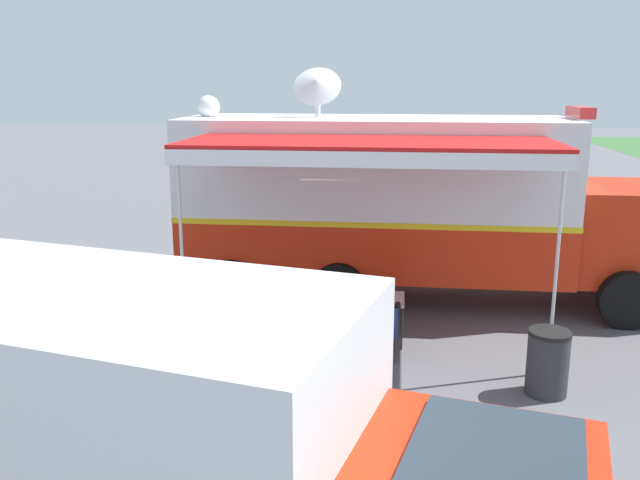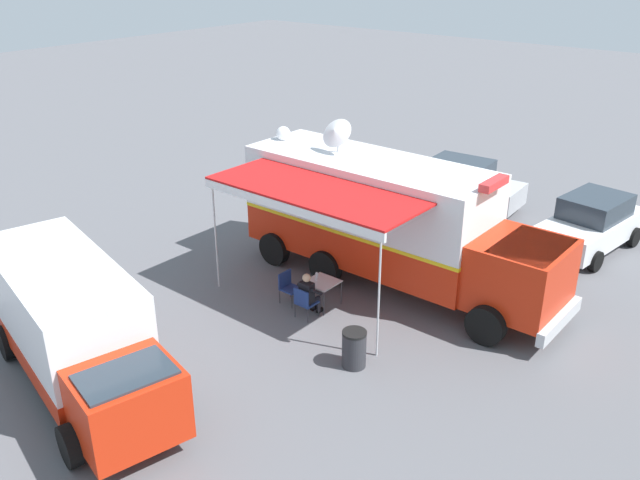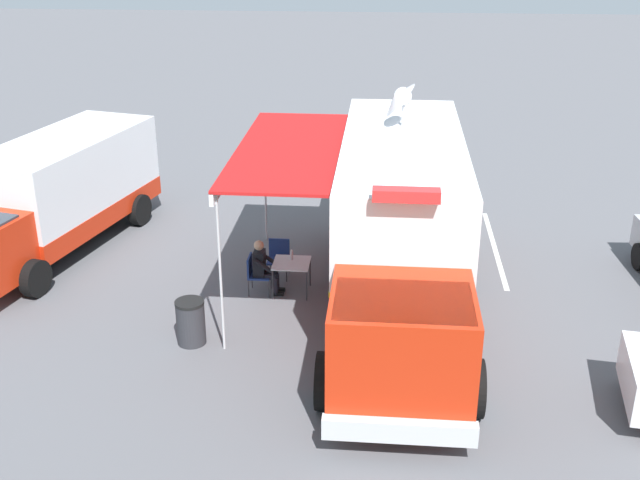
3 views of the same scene
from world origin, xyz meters
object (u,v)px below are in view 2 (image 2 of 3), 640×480
(folding_table, at_px, (322,283))
(car_far_corner, at_px, (462,184))
(support_truck, at_px, (73,327))
(car_behind_truck, at_px, (591,223))
(water_bottle, at_px, (317,276))
(trash_bin, at_px, (354,349))
(command_truck, at_px, (389,219))
(seated_responder, at_px, (309,293))
(folding_chair_at_table, at_px, (304,301))
(folding_chair_beside_table, at_px, (288,285))

(folding_table, distance_m, car_far_corner, 9.04)
(support_truck, bearing_deg, car_behind_truck, 155.79)
(water_bottle, bearing_deg, car_far_corner, -177.01)
(water_bottle, xyz_separation_m, car_behind_truck, (-8.19, 4.48, 0.05))
(water_bottle, xyz_separation_m, trash_bin, (1.70, 2.49, -0.38))
(command_truck, height_order, trash_bin, command_truck)
(water_bottle, bearing_deg, folding_table, 95.90)
(car_behind_truck, bearing_deg, seated_responder, -25.84)
(folding_chair_at_table, bearing_deg, water_bottle, -163.71)
(trash_bin, bearing_deg, seated_responder, -116.11)
(folding_chair_at_table, bearing_deg, command_truck, 171.00)
(water_bottle, distance_m, trash_bin, 3.04)
(support_truck, bearing_deg, command_truck, 162.55)
(folding_chair_at_table, bearing_deg, car_far_corner, -175.92)
(folding_chair_at_table, distance_m, support_truck, 5.68)
(car_behind_truck, bearing_deg, command_truck, -32.64)
(folding_table, relative_size, water_bottle, 3.61)
(folding_chair_at_table, height_order, trash_bin, trash_bin)
(folding_chair_at_table, bearing_deg, support_truck, -22.15)
(command_truck, xyz_separation_m, trash_bin, (4.01, 1.77, -1.49))
(folding_chair_at_table, bearing_deg, trash_bin, 67.89)
(car_far_corner, bearing_deg, car_behind_truck, 80.29)
(seated_responder, bearing_deg, command_truck, 170.46)
(seated_responder, xyz_separation_m, car_far_corner, (-9.63, -0.70, 0.23))
(folding_chair_at_table, xyz_separation_m, folding_chair_beside_table, (-0.40, -0.91, 0.00))
(command_truck, bearing_deg, trash_bin, 23.82)
(trash_bin, bearing_deg, folding_table, -126.54)
(seated_responder, xyz_separation_m, trash_bin, (1.11, 2.26, -0.20))
(trash_bin, bearing_deg, command_truck, -156.18)
(water_bottle, relative_size, seated_responder, 0.18)
(seated_responder, bearing_deg, support_truck, -21.46)
(car_far_corner, bearing_deg, seated_responder, 4.18)
(water_bottle, distance_m, folding_chair_beside_table, 0.84)
(car_behind_truck, relative_size, car_far_corner, 1.03)
(command_truck, relative_size, folding_chair_at_table, 10.94)
(seated_responder, relative_size, trash_bin, 1.37)
(folding_table, bearing_deg, support_truck, -18.95)
(command_truck, distance_m, car_far_corner, 6.91)
(folding_chair_beside_table, xyz_separation_m, trash_bin, (1.32, 3.17, -0.06))
(water_bottle, xyz_separation_m, folding_chair_at_table, (0.78, 0.23, -0.32))
(folding_table, relative_size, car_behind_truck, 0.18)
(support_truck, bearing_deg, folding_table, 161.05)
(water_bottle, distance_m, seated_responder, 0.66)
(seated_responder, bearing_deg, folding_chair_at_table, -0.60)
(water_bottle, relative_size, folding_chair_beside_table, 0.26)
(folding_chair_at_table, relative_size, car_behind_truck, 0.20)
(seated_responder, distance_m, trash_bin, 2.52)
(command_truck, relative_size, water_bottle, 42.48)
(water_bottle, bearing_deg, car_behind_truck, 151.30)
(folding_table, bearing_deg, command_truck, 166.60)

